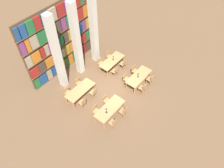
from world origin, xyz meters
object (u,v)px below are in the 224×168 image
at_px(chair_2, 123,111).
at_px(chair_11, 79,83).
at_px(chair_10, 93,93).
at_px(reading_table_3, 112,61).
at_px(reading_table_0, 110,109).
at_px(chair_14, 123,64).
at_px(chair_3, 106,100).
at_px(chair_9, 68,92).
at_px(chair_13, 101,63).
at_px(chair_15, 109,56).
at_px(reading_table_1, 139,77).
at_px(desk_lamp_1, 138,74).
at_px(chair_6, 151,79).
at_px(chair_5, 126,78).
at_px(pillar_right, 94,29).
at_px(pillar_left, 57,55).
at_px(chair_0, 113,123).
at_px(chair_1, 96,110).
at_px(desk_lamp_0, 106,110).
at_px(chair_4, 143,88).
at_px(chair_12, 115,71).
at_px(reading_table_2, 80,90).
at_px(chair_7, 134,70).
at_px(chair_8, 83,103).
at_px(pillar_center, 76,41).
at_px(desk_lamp_2, 113,57).

distance_m(chair_2, chair_11, 4.08).
xyz_separation_m(chair_10, reading_table_3, (3.17, 0.85, 0.21)).
height_order(reading_table_0, chair_14, chair_14).
height_order(chair_3, chair_9, same).
height_order(chair_13, chair_15, same).
height_order(reading_table_1, desk_lamp_1, desk_lamp_1).
bearing_deg(chair_14, chair_6, -91.19).
distance_m(chair_5, desk_lamp_1, 1.02).
distance_m(reading_table_1, chair_13, 3.38).
distance_m(pillar_right, chair_13, 2.74).
height_order(chair_14, chair_15, same).
relative_size(pillar_left, chair_0, 6.72).
bearing_deg(chair_1, desk_lamp_0, 104.22).
distance_m(pillar_right, chair_4, 5.68).
bearing_deg(desk_lamp_1, chair_12, 101.78).
relative_size(reading_table_2, chair_13, 2.53).
distance_m(chair_5, chair_11, 3.56).
xyz_separation_m(chair_7, chair_15, (0.05, 2.60, 0.00)).
bearing_deg(reading_table_3, chair_10, -164.92).
height_order(reading_table_1, reading_table_3, same).
bearing_deg(chair_8, chair_10, 0.00).
distance_m(chair_0, chair_5, 3.92).
xyz_separation_m(reading_table_0, chair_7, (4.09, 0.85, -0.21)).
bearing_deg(pillar_center, chair_1, -122.47).
relative_size(chair_0, chair_6, 1.00).
bearing_deg(chair_8, chair_5, -15.37).
height_order(pillar_right, chair_8, pillar_right).
bearing_deg(reading_table_1, chair_12, 104.52).
distance_m(chair_1, chair_2, 1.84).
xyz_separation_m(pillar_right, chair_4, (-0.58, -5.06, -2.51)).
xyz_separation_m(reading_table_0, chair_15, (4.14, 3.45, -0.21)).
distance_m(reading_table_0, chair_10, 1.93).
bearing_deg(reading_table_2, pillar_center, 44.47).
bearing_deg(desk_lamp_2, chair_15, 62.99).
distance_m(pillar_left, chair_9, 2.81).
bearing_deg(chair_11, chair_14, 159.69).
bearing_deg(reading_table_2, chair_0, -98.24).
xyz_separation_m(chair_12, chair_13, (0.00, 1.48, 0.00)).
bearing_deg(chair_7, reading_table_3, -75.87).
bearing_deg(chair_7, reading_table_2, -22.65).
bearing_deg(chair_4, chair_15, 74.42).
height_order(chair_2, chair_9, same).
relative_size(pillar_right, reading_table_2, 2.66).
bearing_deg(desk_lamp_1, desk_lamp_0, -177.58).
distance_m(chair_0, chair_9, 4.08).
relative_size(reading_table_0, reading_table_1, 1.00).
relative_size(pillar_center, chair_13, 6.72).
bearing_deg(chair_5, chair_4, 90.00).
relative_size(chair_6, chair_7, 1.00).
bearing_deg(chair_10, desk_lamp_2, 14.29).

